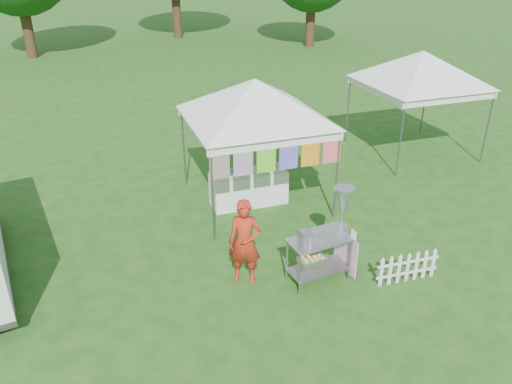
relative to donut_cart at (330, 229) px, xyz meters
name	(u,v)px	position (x,y,z in m)	size (l,w,h in m)	color
ground	(317,280)	(-0.21, -0.04, -1.05)	(120.00, 120.00, 0.00)	#1B4B15
canopy_main	(255,79)	(-0.21, 3.46, 1.93)	(4.24, 4.24, 3.45)	#59595E
canopy_right	(424,51)	(5.29, 4.96, 1.94)	(4.24, 4.24, 3.45)	#59595E
donut_cart	(330,229)	(0.00, 0.00, 0.00)	(1.29, 1.01, 1.79)	gray
vendor	(245,242)	(-1.47, 0.42, -0.23)	(0.60, 0.40, 1.65)	#AD2815
picket_fence	(407,268)	(1.35, -0.60, -0.77)	(1.26, 0.10, 0.56)	silver
display_table	(249,188)	(-0.42, 3.36, -0.65)	(1.80, 0.70, 0.81)	white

